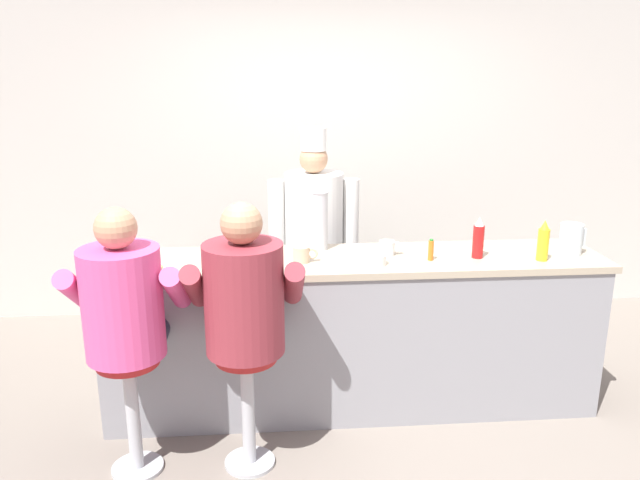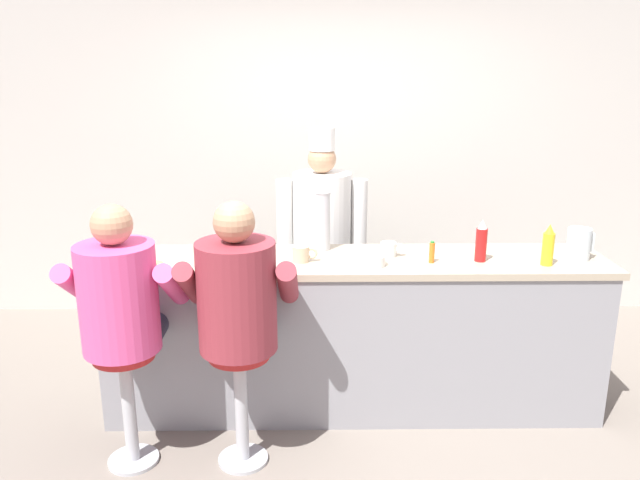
# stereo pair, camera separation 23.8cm
# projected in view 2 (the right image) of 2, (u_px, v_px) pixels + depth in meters

# --- Properties ---
(ground_plane) EXTENTS (20.00, 20.00, 0.00)m
(ground_plane) POSITION_uv_depth(u_px,v_px,m) (355.00, 431.00, 3.62)
(ground_plane) COLOR slate
(wall_back) EXTENTS (10.00, 0.06, 2.70)m
(wall_back) POSITION_uv_depth(u_px,v_px,m) (342.00, 153.00, 5.10)
(wall_back) COLOR beige
(wall_back) RESTS_ON ground_plane
(diner_counter) EXTENTS (2.96, 0.60, 0.96)m
(diner_counter) POSITION_uv_depth(u_px,v_px,m) (353.00, 333.00, 3.77)
(diner_counter) COLOR gray
(diner_counter) RESTS_ON ground_plane
(ketchup_bottle_red) EXTENTS (0.06, 0.06, 0.24)m
(ketchup_bottle_red) POSITION_uv_depth(u_px,v_px,m) (481.00, 242.00, 3.56)
(ketchup_bottle_red) COLOR red
(ketchup_bottle_red) RESTS_ON diner_counter
(mustard_bottle_yellow) EXTENTS (0.07, 0.07, 0.24)m
(mustard_bottle_yellow) POSITION_uv_depth(u_px,v_px,m) (548.00, 246.00, 3.49)
(mustard_bottle_yellow) COLOR yellow
(mustard_bottle_yellow) RESTS_ON diner_counter
(hot_sauce_bottle_orange) EXTENTS (0.03, 0.03, 0.13)m
(hot_sauce_bottle_orange) POSITION_uv_depth(u_px,v_px,m) (432.00, 252.00, 3.55)
(hot_sauce_bottle_orange) COLOR orange
(hot_sauce_bottle_orange) RESTS_ON diner_counter
(water_pitcher_clear) EXTENTS (0.15, 0.13, 0.18)m
(water_pitcher_clear) POSITION_uv_depth(u_px,v_px,m) (579.00, 244.00, 3.60)
(water_pitcher_clear) COLOR silver
(water_pitcher_clear) RESTS_ON diner_counter
(breakfast_plate) EXTENTS (0.24, 0.24, 0.05)m
(breakfast_plate) POSITION_uv_depth(u_px,v_px,m) (154.00, 266.00, 3.45)
(breakfast_plate) COLOR white
(breakfast_plate) RESTS_ON diner_counter
(cereal_bowl) EXTENTS (0.14, 0.14, 0.06)m
(cereal_bowl) POSITION_uv_depth(u_px,v_px,m) (373.00, 260.00, 3.50)
(cereal_bowl) COLOR white
(cereal_bowl) RESTS_ON diner_counter
(coffee_mug_white) EXTENTS (0.14, 0.09, 0.09)m
(coffee_mug_white) POSITION_uv_depth(u_px,v_px,m) (389.00, 249.00, 3.67)
(coffee_mug_white) COLOR white
(coffee_mug_white) RESTS_ON diner_counter
(coffee_mug_tan) EXTENTS (0.14, 0.10, 0.09)m
(coffee_mug_tan) POSITION_uv_depth(u_px,v_px,m) (302.00, 254.00, 3.57)
(coffee_mug_tan) COLOR beige
(coffee_mug_tan) RESTS_ON diner_counter
(cup_stack_steel) EXTENTS (0.10, 0.10, 0.36)m
(cup_stack_steel) POSITION_uv_depth(u_px,v_px,m) (323.00, 221.00, 3.77)
(cup_stack_steel) COLOR #B7BABF
(cup_stack_steel) RESTS_ON diner_counter
(diner_seated_pink) EXTENTS (0.59, 0.58, 1.41)m
(diner_seated_pink) POSITION_uv_depth(u_px,v_px,m) (121.00, 304.00, 3.13)
(diner_seated_pink) COLOR #B2B5BA
(diner_seated_pink) RESTS_ON ground_plane
(diner_seated_maroon) EXTENTS (0.60, 0.59, 1.42)m
(diner_seated_maroon) POSITION_uv_depth(u_px,v_px,m) (238.00, 302.00, 3.14)
(diner_seated_maroon) COLOR #B2B5BA
(diner_seated_maroon) RESTS_ON ground_plane
(cook_in_whites_near) EXTENTS (0.64, 0.41, 1.64)m
(cook_in_whites_near) POSITION_uv_depth(u_px,v_px,m) (322.00, 232.00, 4.42)
(cook_in_whites_near) COLOR #232328
(cook_in_whites_near) RESTS_ON ground_plane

